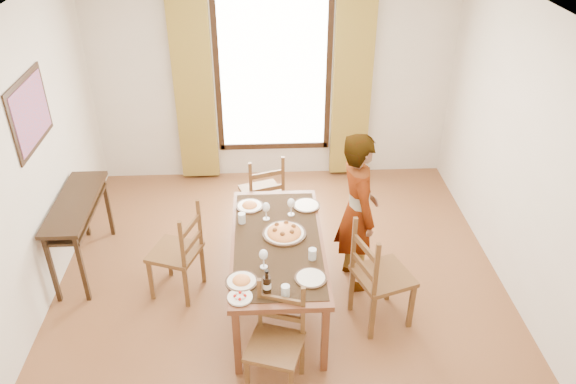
{
  "coord_description": "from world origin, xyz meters",
  "views": [
    {
      "loc": [
        -0.15,
        -4.19,
        3.77
      ],
      "look_at": [
        0.08,
        0.34,
        1.0
      ],
      "focal_mm": 35.0,
      "sensor_mm": 36.0,
      "label": 1
    }
  ],
  "objects_px": {
    "dining_table": "(277,247)",
    "man": "(358,212)",
    "pasta_platter": "(284,230)",
    "console_table": "(77,211)"
  },
  "relations": [
    {
      "from": "dining_table",
      "to": "man",
      "type": "relative_size",
      "value": 1.07
    },
    {
      "from": "man",
      "to": "pasta_platter",
      "type": "relative_size",
      "value": 4.11
    },
    {
      "from": "pasta_platter",
      "to": "dining_table",
      "type": "bearing_deg",
      "value": -126.57
    },
    {
      "from": "dining_table",
      "to": "console_table",
      "type": "bearing_deg",
      "value": 160.49
    },
    {
      "from": "dining_table",
      "to": "man",
      "type": "xyz_separation_m",
      "value": [
        0.78,
        0.33,
        0.14
      ]
    },
    {
      "from": "man",
      "to": "pasta_platter",
      "type": "height_order",
      "value": "man"
    },
    {
      "from": "man",
      "to": "pasta_platter",
      "type": "distance_m",
      "value": 0.75
    },
    {
      "from": "dining_table",
      "to": "pasta_platter",
      "type": "relative_size",
      "value": 4.38
    },
    {
      "from": "console_table",
      "to": "man",
      "type": "xyz_separation_m",
      "value": [
        2.77,
        -0.37,
        0.14
      ]
    },
    {
      "from": "console_table",
      "to": "man",
      "type": "distance_m",
      "value": 2.79
    }
  ]
}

